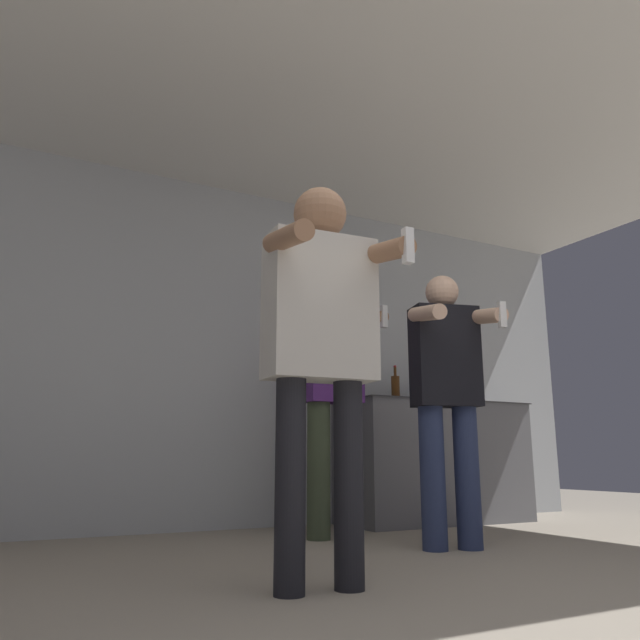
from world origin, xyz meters
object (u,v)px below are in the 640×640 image
object	(u,v)px
bottle_tall_gin	(395,388)
person_spectator_back	(334,392)
person_woman_foreground	(321,332)
bottle_dark_rum	(447,391)
person_man_side	(447,389)
bottle_red_label	(429,392)

from	to	relation	value
bottle_tall_gin	person_spectator_back	world-z (taller)	person_spectator_back
bottle_tall_gin	person_woman_foreground	distance (m)	2.59
bottle_dark_rum	person_woman_foreground	world-z (taller)	person_woman_foreground
person_man_side	person_spectator_back	xyz separation A→B (m)	(-0.34, 0.73, 0.04)
person_woman_foreground	person_man_side	size ratio (longest dim) A/B	1.04
bottle_tall_gin	bottle_red_label	bearing A→B (deg)	0.00
bottle_tall_gin	bottle_red_label	xyz separation A→B (m)	(0.33, 0.00, -0.01)
bottle_dark_rum	person_spectator_back	size ratio (longest dim) A/B	0.17
person_man_side	person_spectator_back	world-z (taller)	person_spectator_back
bottle_red_label	person_spectator_back	size ratio (longest dim) A/B	0.15
bottle_tall_gin	bottle_dark_rum	xyz separation A→B (m)	(0.52, 0.00, -0.00)
bottle_tall_gin	person_spectator_back	bearing A→B (deg)	-146.96
bottle_dark_rum	bottle_red_label	distance (m)	0.19
bottle_red_label	person_woman_foreground	bearing A→B (deg)	-136.38
bottle_dark_rum	bottle_red_label	size ratio (longest dim) A/B	1.16
person_spectator_back	bottle_dark_rum	bearing A→B (deg)	22.35
bottle_tall_gin	person_spectator_back	size ratio (longest dim) A/B	0.18
person_woman_foreground	bottle_tall_gin	bearing A→B (deg)	48.70
person_woman_foreground	person_spectator_back	world-z (taller)	person_spectator_back
bottle_dark_rum	bottle_red_label	world-z (taller)	bottle_dark_rum
bottle_red_label	person_spectator_back	distance (m)	1.36
person_woman_foreground	person_spectator_back	xyz separation A→B (m)	(0.82, 1.37, -0.07)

